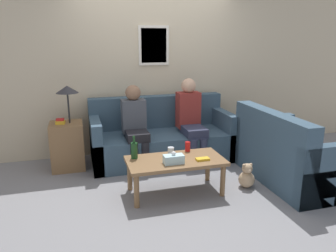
{
  "coord_description": "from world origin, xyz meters",
  "views": [
    {
      "loc": [
        -1.21,
        -4.11,
        1.82
      ],
      "look_at": [
        -0.07,
        -0.08,
        0.68
      ],
      "focal_mm": 35.0,
      "sensor_mm": 36.0,
      "label": 1
    }
  ],
  "objects_px": {
    "couch_side": "(289,157)",
    "drinking_glass": "(171,152)",
    "coffee_table": "(175,164)",
    "person_right": "(191,117)",
    "teddy_bear": "(247,177)",
    "person_left": "(135,123)",
    "couch_main": "(161,138)",
    "wine_bottle": "(134,150)"
  },
  "relations": [
    {
      "from": "coffee_table",
      "to": "person_left",
      "type": "bearing_deg",
      "value": 106.64
    },
    {
      "from": "drinking_glass",
      "to": "person_right",
      "type": "relative_size",
      "value": 0.09
    },
    {
      "from": "person_left",
      "to": "person_right",
      "type": "bearing_deg",
      "value": 1.62
    },
    {
      "from": "wine_bottle",
      "to": "drinking_glass",
      "type": "distance_m",
      "value": 0.45
    },
    {
      "from": "wine_bottle",
      "to": "person_right",
      "type": "height_order",
      "value": "person_right"
    },
    {
      "from": "couch_main",
      "to": "couch_side",
      "type": "relative_size",
      "value": 1.37
    },
    {
      "from": "couch_side",
      "to": "wine_bottle",
      "type": "bearing_deg",
      "value": 83.9
    },
    {
      "from": "coffee_table",
      "to": "drinking_glass",
      "type": "distance_m",
      "value": 0.17
    },
    {
      "from": "couch_main",
      "to": "coffee_table",
      "type": "height_order",
      "value": "couch_main"
    },
    {
      "from": "person_right",
      "to": "teddy_bear",
      "type": "bearing_deg",
      "value": -72.33
    },
    {
      "from": "coffee_table",
      "to": "teddy_bear",
      "type": "relative_size",
      "value": 3.64
    },
    {
      "from": "wine_bottle",
      "to": "couch_side",
      "type": "bearing_deg",
      "value": -6.1
    },
    {
      "from": "couch_main",
      "to": "drinking_glass",
      "type": "distance_m",
      "value": 1.08
    },
    {
      "from": "coffee_table",
      "to": "wine_bottle",
      "type": "height_order",
      "value": "wine_bottle"
    },
    {
      "from": "person_left",
      "to": "person_right",
      "type": "height_order",
      "value": "person_right"
    },
    {
      "from": "person_right",
      "to": "person_left",
      "type": "bearing_deg",
      "value": -178.38
    },
    {
      "from": "coffee_table",
      "to": "person_left",
      "type": "distance_m",
      "value": 1.07
    },
    {
      "from": "coffee_table",
      "to": "person_right",
      "type": "xyz_separation_m",
      "value": [
        0.55,
        1.02,
        0.3
      ]
    },
    {
      "from": "couch_main",
      "to": "coffee_table",
      "type": "bearing_deg",
      "value": -96.54
    },
    {
      "from": "couch_side",
      "to": "couch_main",
      "type": "bearing_deg",
      "value": 48.66
    },
    {
      "from": "drinking_glass",
      "to": "person_left",
      "type": "relative_size",
      "value": 0.09
    },
    {
      "from": "couch_main",
      "to": "drinking_glass",
      "type": "xyz_separation_m",
      "value": [
        -0.15,
        -1.06,
        0.16
      ]
    },
    {
      "from": "drinking_glass",
      "to": "person_left",
      "type": "height_order",
      "value": "person_left"
    },
    {
      "from": "coffee_table",
      "to": "drinking_glass",
      "type": "bearing_deg",
      "value": 98.14
    },
    {
      "from": "couch_main",
      "to": "teddy_bear",
      "type": "distance_m",
      "value": 1.51
    },
    {
      "from": "wine_bottle",
      "to": "person_left",
      "type": "height_order",
      "value": "person_left"
    },
    {
      "from": "couch_main",
      "to": "person_right",
      "type": "xyz_separation_m",
      "value": [
        0.41,
        -0.17,
        0.35
      ]
    },
    {
      "from": "wine_bottle",
      "to": "person_right",
      "type": "bearing_deg",
      "value": 40.11
    },
    {
      "from": "person_right",
      "to": "couch_side",
      "type": "bearing_deg",
      "value": -47.13
    },
    {
      "from": "couch_side",
      "to": "drinking_glass",
      "type": "height_order",
      "value": "couch_side"
    },
    {
      "from": "couch_main",
      "to": "wine_bottle",
      "type": "relative_size",
      "value": 7.73
    },
    {
      "from": "wine_bottle",
      "to": "person_left",
      "type": "distance_m",
      "value": 0.85
    },
    {
      "from": "wine_bottle",
      "to": "drinking_glass",
      "type": "xyz_separation_m",
      "value": [
        0.44,
        -0.04,
        -0.05
      ]
    },
    {
      "from": "couch_main",
      "to": "person_left",
      "type": "bearing_deg",
      "value": -156.01
    },
    {
      "from": "couch_main",
      "to": "person_right",
      "type": "relative_size",
      "value": 1.71
    },
    {
      "from": "coffee_table",
      "to": "person_right",
      "type": "bearing_deg",
      "value": 61.66
    },
    {
      "from": "couch_side",
      "to": "drinking_glass",
      "type": "bearing_deg",
      "value": 83.59
    },
    {
      "from": "couch_main",
      "to": "wine_bottle",
      "type": "bearing_deg",
      "value": -120.32
    },
    {
      "from": "drinking_glass",
      "to": "person_right",
      "type": "distance_m",
      "value": 1.07
    },
    {
      "from": "wine_bottle",
      "to": "drinking_glass",
      "type": "height_order",
      "value": "wine_bottle"
    },
    {
      "from": "person_right",
      "to": "couch_main",
      "type": "bearing_deg",
      "value": 157.77
    },
    {
      "from": "couch_main",
      "to": "drinking_glass",
      "type": "height_order",
      "value": "couch_main"
    }
  ]
}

